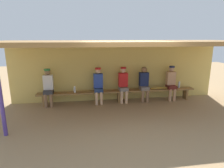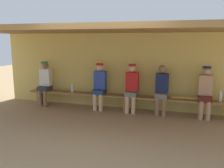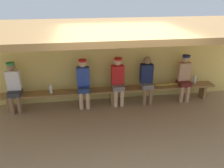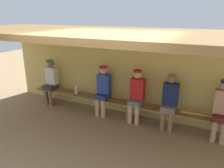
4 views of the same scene
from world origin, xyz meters
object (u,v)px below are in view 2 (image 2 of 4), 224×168
player_in_white (45,81)px  water_bottle_orange (72,88)px  player_middle (100,84)px  player_with_sunglasses (205,90)px  water_bottle_clear (220,96)px  baseball_bat (188,98)px  player_leftmost (132,86)px  bench (125,98)px  player_shirtless_tan (162,88)px

player_in_white → water_bottle_orange: player_in_white is taller
player_middle → water_bottle_orange: size_ratio=5.76×
player_in_white → player_with_sunglasses: size_ratio=1.00×
player_with_sunglasses → player_middle: bearing=180.0°
water_bottle_clear → baseball_bat: (-0.78, -0.05, -0.09)m
player_in_white → player_leftmost: same height
player_with_sunglasses → player_leftmost: same height
water_bottle_clear → baseball_bat: size_ratio=0.30×
bench → player_leftmost: 0.40m
water_bottle_clear → player_shirtless_tan: bearing=-178.2°
player_with_sunglasses → player_leftmost: 1.92m
player_with_sunglasses → player_leftmost: bearing=180.0°
bench → baseball_bat: (1.69, -0.00, 0.11)m
player_shirtless_tan → player_middle: 1.77m
player_shirtless_tan → water_bottle_clear: 1.48m
bench → baseball_bat: baseball_bat is taller
player_with_sunglasses → water_bottle_clear: (0.37, 0.05, -0.16)m
bench → player_shirtless_tan: player_shirtless_tan is taller
water_bottle_orange → water_bottle_clear: 4.11m
player_with_sunglasses → player_middle: size_ratio=1.00×
player_shirtless_tan → baseball_bat: player_shirtless_tan is taller
player_with_sunglasses → baseball_bat: 0.48m
bench → water_bottle_clear: size_ratio=23.15×
player_in_white → player_middle: 1.80m
bench → player_in_white: bearing=179.9°
player_with_sunglasses → player_leftmost: size_ratio=1.00×
player_in_white → player_with_sunglasses: (4.66, 0.00, 0.00)m
player_shirtless_tan → water_bottle_orange: size_ratio=5.72×
player_middle → water_bottle_orange: player_middle is taller
player_in_white → water_bottle_clear: (5.04, 0.05, -0.16)m
player_leftmost → baseball_bat: 1.53m
player_in_white → bench: bearing=-0.1°
bench → player_with_sunglasses: player_with_sunglasses is taller
player_middle → player_leftmost: bearing=0.0°
water_bottle_orange → baseball_bat: water_bottle_orange is taller
water_bottle_orange → player_middle: bearing=1.2°
bench → water_bottle_clear: bearing=1.2°
player_in_white → player_with_sunglasses: same height
bench → player_middle: player_middle is taller
bench → water_bottle_orange: (-1.64, -0.01, 0.18)m
player_middle → player_with_sunglasses: bearing=0.0°
player_middle → player_in_white: bearing=180.0°
player_leftmost → water_bottle_clear: player_leftmost is taller
water_bottle_clear → player_middle: bearing=-179.2°
player_shirtless_tan → bench: bearing=-179.8°
bench → player_leftmost: size_ratio=4.46×
player_middle → water_bottle_orange: bearing=-178.8°
player_shirtless_tan → player_middle: bearing=180.0°
player_shirtless_tan → water_bottle_clear: bearing=1.8°
player_leftmost → player_middle: bearing=180.0°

